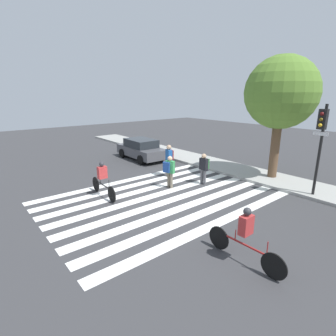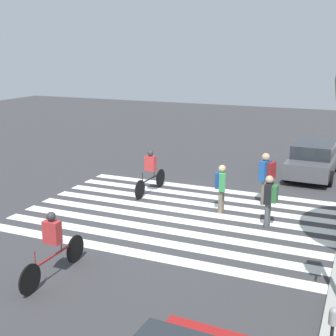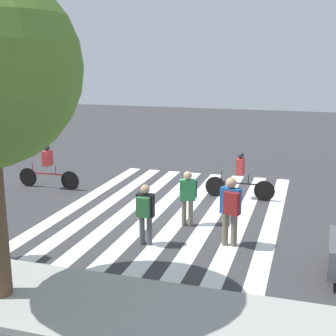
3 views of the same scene
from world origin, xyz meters
The scene contains 8 objects.
ground_plane centered at (0.00, 0.00, 0.00)m, with size 60.00×60.00×0.00m, color #38383A.
sidewalk_curb centered at (0.00, 6.25, 0.07)m, with size 36.00×2.50×0.14m.
crosswalk_stripes centered at (0.00, 0.00, 0.00)m, with size 6.83×10.00×0.01m.
pedestrian_adult_tall_backpack centered at (-0.84, 1.17, 0.95)m, with size 0.49×0.47×1.63m.
pedestrian_child_with_backpack centered at (-0.15, 2.93, 0.95)m, with size 0.45×0.38×1.63m.
pedestrian_adult_blue_shirt centered at (-2.27, 2.37, 1.07)m, with size 0.55×0.52×1.84m.
cyclist_near_curb centered at (5.14, -1.11, 0.87)m, with size 2.49×0.40×1.66m.
cyclist_far_lane centered at (-1.87, -1.90, 0.87)m, with size 2.42×0.41×1.65m.
Camera 3 is at (-4.09, 13.71, 4.82)m, focal length 50.00 mm.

